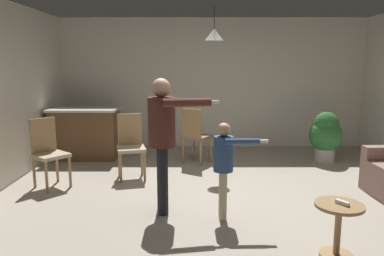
% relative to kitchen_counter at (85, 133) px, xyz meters
% --- Properties ---
extents(ground, '(7.68, 7.68, 0.00)m').
position_rel_kitchen_counter_xyz_m(ground, '(2.45, -2.17, -0.48)').
color(ground, '#9E9384').
extents(wall_back, '(6.40, 0.10, 2.70)m').
position_rel_kitchen_counter_xyz_m(wall_back, '(2.45, 1.03, 0.87)').
color(wall_back, silver).
rests_on(wall_back, ground).
extents(kitchen_counter, '(1.26, 0.66, 0.95)m').
position_rel_kitchen_counter_xyz_m(kitchen_counter, '(0.00, 0.00, 0.00)').
color(kitchen_counter, brown).
rests_on(kitchen_counter, ground).
extents(side_table_by_couch, '(0.44, 0.44, 0.52)m').
position_rel_kitchen_counter_xyz_m(side_table_by_couch, '(3.36, -3.66, -0.15)').
color(side_table_by_couch, '#99754C').
rests_on(side_table_by_couch, ground).
extents(person_adult, '(0.83, 0.46, 1.62)m').
position_rel_kitchen_counter_xyz_m(person_adult, '(1.67, -2.59, 0.53)').
color(person_adult, black).
rests_on(person_adult, ground).
extents(person_child, '(0.59, 0.33, 1.13)m').
position_rel_kitchen_counter_xyz_m(person_child, '(2.38, -2.78, 0.22)').
color(person_child, tan).
rests_on(person_child, ground).
extents(dining_chair_by_counter, '(0.51, 0.51, 1.00)m').
position_rel_kitchen_counter_xyz_m(dining_chair_by_counter, '(1.05, -1.20, 0.07)').
color(dining_chair_by_counter, '#99754C').
rests_on(dining_chair_by_counter, ground).
extents(dining_chair_near_wall, '(0.58, 0.58, 1.00)m').
position_rel_kitchen_counter_xyz_m(dining_chair_near_wall, '(2.07, -0.38, 0.07)').
color(dining_chair_near_wall, '#99754C').
rests_on(dining_chair_near_wall, ground).
extents(dining_chair_centre_back, '(0.59, 0.59, 1.00)m').
position_rel_kitchen_counter_xyz_m(dining_chair_centre_back, '(-0.07, -1.64, 0.07)').
color(dining_chair_centre_back, '#99754C').
rests_on(dining_chair_centre_back, ground).
extents(potted_plant_corner, '(0.60, 0.60, 0.92)m').
position_rel_kitchen_counter_xyz_m(potted_plant_corner, '(4.44, -0.25, 0.03)').
color(potted_plant_corner, '#B7B2AD').
rests_on(potted_plant_corner, ground).
extents(spare_remote_on_table, '(0.10, 0.13, 0.04)m').
position_rel_kitchen_counter_xyz_m(spare_remote_on_table, '(3.38, -3.68, 0.06)').
color(spare_remote_on_table, white).
rests_on(spare_remote_on_table, side_table_by_couch).
extents(ceiling_light_pendant, '(0.32, 0.32, 0.55)m').
position_rel_kitchen_counter_xyz_m(ceiling_light_pendant, '(2.38, -0.52, 1.77)').
color(ceiling_light_pendant, silver).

